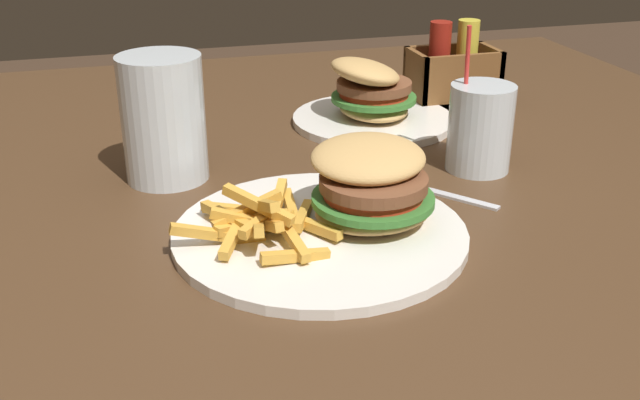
{
  "coord_description": "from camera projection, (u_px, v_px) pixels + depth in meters",
  "views": [
    {
      "loc": [
        -0.18,
        -0.71,
        1.08
      ],
      "look_at": [
        -0.01,
        -0.1,
        0.79
      ],
      "focal_mm": 42.0,
      "sensor_mm": 36.0,
      "label": 1
    }
  ],
  "objects": [
    {
      "name": "dining_table",
      "position": [
        305.0,
        306.0,
        0.86
      ],
      "size": [
        1.34,
        1.28,
        0.75
      ],
      "color": "#4C331E",
      "rests_on": "ground_plane"
    },
    {
      "name": "meal_plate_near",
      "position": [
        340.0,
        210.0,
        0.71
      ],
      "size": [
        0.28,
        0.28,
        0.09
      ],
      "color": "white",
      "rests_on": "dining_table"
    },
    {
      "name": "beer_glass",
      "position": [
        164.0,
        121.0,
        0.82
      ],
      "size": [
        0.09,
        0.09,
        0.14
      ],
      "color": "silver",
      "rests_on": "dining_table"
    },
    {
      "name": "juice_glass",
      "position": [
        480.0,
        132.0,
        0.86
      ],
      "size": [
        0.07,
        0.07,
        0.17
      ],
      "color": "silver",
      "rests_on": "dining_table"
    },
    {
      "name": "spoon",
      "position": [
        403.0,
        180.0,
        0.83
      ],
      "size": [
        0.11,
        0.13,
        0.01
      ],
      "rotation": [
        0.0,
        0.0,
        2.25
      ],
      "color": "silver",
      "rests_on": "dining_table"
    },
    {
      "name": "meal_plate_far",
      "position": [
        372.0,
        101.0,
        1.01
      ],
      "size": [
        0.22,
        0.22,
        0.1
      ],
      "color": "white",
      "rests_on": "dining_table"
    },
    {
      "name": "condiment_caddy",
      "position": [
        452.0,
        73.0,
        1.1
      ],
      "size": [
        0.13,
        0.08,
        0.12
      ],
      "color": "brown",
      "rests_on": "dining_table"
    }
  ]
}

